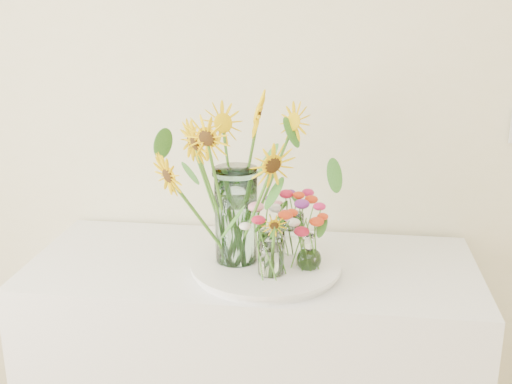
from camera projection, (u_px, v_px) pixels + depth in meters
tray at (266, 268)px, 1.95m from camera, size 0.43×0.43×0.02m
mason_jar at (236, 216)px, 1.92m from camera, size 0.16×0.16×0.30m
sunflower_bouquet at (236, 181)px, 1.89m from camera, size 0.89×0.89×0.52m
small_vase_a at (271, 254)px, 1.85m from camera, size 0.09×0.09×0.13m
wildflower_posy_a at (271, 239)px, 1.84m from camera, size 0.21×0.21×0.22m
small_vase_b at (309, 252)px, 1.89m from camera, size 0.08×0.08×0.11m
wildflower_posy_b at (309, 238)px, 1.88m from camera, size 0.20×0.20×0.20m
small_vase_c at (292, 233)px, 2.01m from camera, size 0.09×0.09×0.13m
wildflower_posy_c at (292, 220)px, 2.00m from camera, size 0.18×0.18×0.22m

